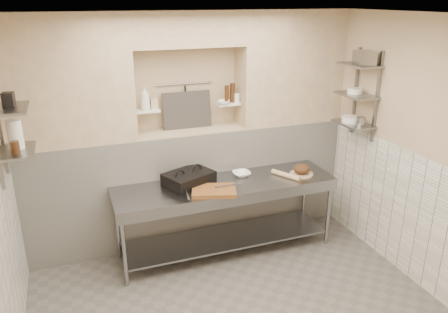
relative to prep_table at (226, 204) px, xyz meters
name	(u,v)px	position (x,y,z in m)	size (l,w,h in m)	color
ceiling	(249,9)	(-0.26, -1.18, 2.21)	(4.00, 3.90, 0.10)	silver
wall_right	(433,158)	(1.79, -1.18, 0.76)	(0.10, 3.90, 2.80)	#D0B389
wall_back	(184,126)	(-0.26, 0.82, 0.76)	(4.00, 0.10, 2.80)	#D0B389
backwall_lower	(191,184)	(-0.26, 0.57, 0.06)	(4.00, 0.40, 1.40)	white
alcove_sill	(190,131)	(-0.26, 0.57, 0.77)	(1.30, 0.40, 0.02)	#D0B389
backwall_pillar_left	(67,81)	(-1.59, 0.57, 1.46)	(1.35, 0.40, 1.40)	#D0B389
backwall_pillar_right	(290,67)	(1.06, 0.57, 1.46)	(1.35, 0.40, 1.40)	#D0B389
backwall_header	(187,29)	(-0.26, 0.57, 1.96)	(1.30, 0.40, 0.40)	#D0B389
wainscot_left	(5,307)	(-2.25, -1.18, 0.06)	(0.02, 3.90, 1.40)	white
wainscot_right	(417,220)	(1.73, -1.18, 0.06)	(0.02, 3.90, 1.40)	white
alcove_shelf_left	(147,111)	(-0.76, 0.57, 1.06)	(0.28, 0.16, 0.03)	white
alcove_shelf_right	(228,104)	(0.24, 0.57, 1.06)	(0.28, 0.16, 0.03)	white
utensil_rail	(185,84)	(-0.26, 0.74, 1.31)	(0.02, 0.02, 0.70)	gray
hanging_steel	(185,98)	(-0.26, 0.72, 1.14)	(0.02, 0.02, 0.30)	black
splash_panel	(187,110)	(-0.26, 0.67, 1.00)	(0.60, 0.02, 0.45)	#383330
shelf_rail_left_a	(0,126)	(-2.24, 0.07, 1.16)	(0.03, 0.03, 0.95)	slate
wall_shelf_left_lower	(17,151)	(-2.10, -0.13, 0.96)	(0.30, 0.50, 0.03)	slate
wall_shelf_left_upper	(10,109)	(-2.10, -0.13, 1.36)	(0.30, 0.50, 0.03)	slate
shelf_rail_right_a	(355,91)	(1.71, 0.07, 1.21)	(0.03, 0.03, 1.05)	slate
shelf_rail_right_b	(377,98)	(1.71, -0.33, 1.21)	(0.03, 0.03, 1.05)	slate
wall_shelf_right_lower	(353,124)	(1.58, -0.13, 0.86)	(0.30, 0.50, 0.03)	slate
wall_shelf_right_mid	(356,95)	(1.58, -0.13, 1.21)	(0.30, 0.50, 0.03)	slate
wall_shelf_right_upper	(359,65)	(1.58, -0.13, 1.56)	(0.30, 0.50, 0.03)	slate
prep_table	(226,204)	(0.00, 0.00, 0.00)	(2.60, 0.70, 0.90)	gray
panini_press	(189,178)	(-0.41, 0.14, 0.33)	(0.64, 0.56, 0.14)	black
cutting_board	(214,191)	(-0.21, -0.18, 0.28)	(0.48, 0.34, 0.04)	brown
knife_blade	(227,186)	(-0.05, -0.16, 0.31)	(0.29, 0.03, 0.01)	gray
tongs	(187,193)	(-0.53, -0.21, 0.32)	(0.03, 0.03, 0.28)	gray
mixing_bowl	(241,174)	(0.26, 0.16, 0.28)	(0.21, 0.21, 0.05)	white
rolling_pin	(286,175)	(0.74, -0.06, 0.29)	(0.06, 0.06, 0.38)	tan
bread_board	(301,174)	(0.96, -0.06, 0.27)	(0.28, 0.28, 0.02)	tan
bread_loaf	(302,169)	(0.96, -0.06, 0.33)	(0.20, 0.20, 0.12)	#4C2D19
bottle_soap	(145,98)	(-0.78, 0.56, 1.21)	(0.11, 0.11, 0.28)	white
jar_alcove	(154,103)	(-0.67, 0.60, 1.13)	(0.08, 0.08, 0.12)	#D0B389
bowl_alcove	(224,102)	(0.16, 0.52, 1.09)	(0.15, 0.15, 0.05)	white
condiment_a	(232,93)	(0.30, 0.59, 1.19)	(0.06, 0.06, 0.23)	#381E0D
condiment_b	(227,94)	(0.22, 0.57, 1.18)	(0.05, 0.05, 0.22)	#381E0D
condiment_c	(237,98)	(0.35, 0.55, 1.13)	(0.06, 0.06, 0.11)	white
jug_left	(15,134)	(-2.10, -0.09, 1.11)	(0.13, 0.13, 0.27)	white
jar_left	(15,147)	(-2.10, -0.24, 1.03)	(0.08, 0.08, 0.11)	#381E0D
box_left_upper	(8,100)	(-2.10, -0.13, 1.44)	(0.10, 0.10, 0.13)	black
bowl_right	(351,119)	(1.58, -0.08, 0.90)	(0.22, 0.22, 0.07)	white
canister_right	(361,121)	(1.58, -0.27, 0.92)	(0.10, 0.10, 0.10)	gray
bowl_right_mid	(355,91)	(1.58, -0.10, 1.25)	(0.17, 0.17, 0.06)	white
basket_right	(364,58)	(1.58, -0.21, 1.65)	(0.20, 0.24, 0.15)	gray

